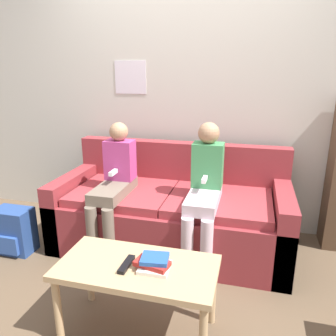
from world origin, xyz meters
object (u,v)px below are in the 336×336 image
object	(u,v)px
backpack	(14,231)
person_right	(204,189)
person_left	(114,183)
tv_remote	(126,264)
couch	(172,213)
coffee_table	(137,274)

from	to	relation	value
backpack	person_right	bearing A→B (deg)	9.38
person_left	backpack	xyz separation A→B (m)	(-0.83, -0.25, -0.42)
person_right	tv_remote	world-z (taller)	person_right
person_left	backpack	distance (m)	0.96
couch	tv_remote	distance (m)	1.09
couch	tv_remote	xyz separation A→B (m)	(0.01, -1.08, 0.17)
coffee_table	person_right	bearing A→B (deg)	73.68
backpack	couch	bearing A→B (deg)	20.34
couch	coffee_table	size ratio (longest dim) A/B	2.18
coffee_table	tv_remote	xyz separation A→B (m)	(-0.05, -0.02, 0.07)
person_right	tv_remote	xyz separation A→B (m)	(-0.30, -0.87, -0.16)
couch	person_right	xyz separation A→B (m)	(0.31, -0.21, 0.34)
couch	coffee_table	xyz separation A→B (m)	(0.06, -1.05, 0.10)
coffee_table	person_left	distance (m)	1.00
person_left	tv_remote	world-z (taller)	person_left
person_right	tv_remote	bearing A→B (deg)	-109.09
couch	person_left	xyz separation A→B (m)	(-0.44, -0.22, 0.32)
tv_remote	backpack	size ratio (longest dim) A/B	0.44
person_right	person_left	bearing A→B (deg)	-179.51
backpack	coffee_table	bearing A→B (deg)	-23.79
coffee_table	person_right	distance (m)	0.91
coffee_table	person_right	world-z (taller)	person_right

